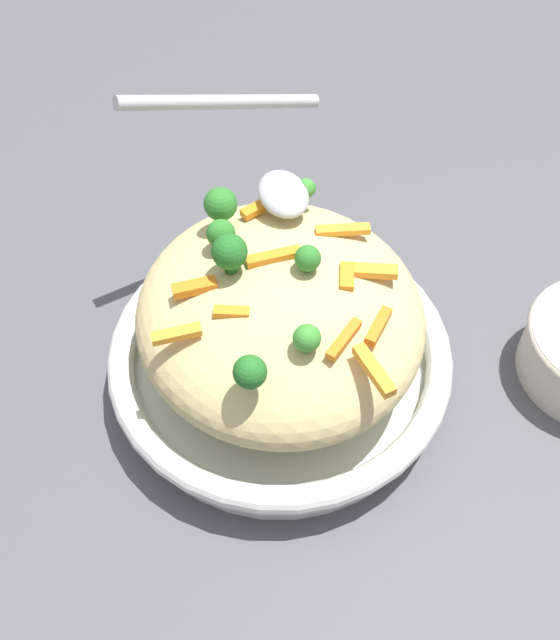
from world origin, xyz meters
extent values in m
plane|color=#4C4C51|center=(0.00, 0.00, 0.00)|extent=(2.40, 2.40, 0.00)
cylinder|color=silver|center=(0.00, 0.00, 0.01)|extent=(0.27, 0.27, 0.03)
torus|color=silver|center=(0.00, 0.00, 0.04)|extent=(0.29, 0.29, 0.02)
torus|color=black|center=(0.00, 0.00, 0.04)|extent=(0.28, 0.28, 0.00)
ellipsoid|color=#D1BA7A|center=(0.00, 0.00, 0.09)|extent=(0.24, 0.23, 0.10)
cube|color=orange|center=(0.04, -0.06, 0.13)|extent=(0.02, 0.04, 0.01)
cube|color=orange|center=(0.02, 0.00, 0.14)|extent=(0.01, 0.04, 0.01)
cube|color=orange|center=(-0.06, -0.05, 0.13)|extent=(0.03, 0.03, 0.01)
cube|color=orange|center=(0.08, -0.01, 0.13)|extent=(0.02, 0.04, 0.01)
cube|color=orange|center=(-0.07, -0.03, 0.13)|extent=(0.03, 0.03, 0.01)
cube|color=orange|center=(-0.10, -0.04, 0.13)|extent=(0.04, 0.02, 0.01)
cube|color=orange|center=(-0.01, -0.07, 0.13)|extent=(0.02, 0.04, 0.01)
cube|color=orange|center=(-0.01, -0.05, 0.13)|extent=(0.03, 0.02, 0.01)
cube|color=orange|center=(-0.02, 0.04, 0.13)|extent=(0.02, 0.03, 0.01)
cube|color=orange|center=(0.01, 0.06, 0.13)|extent=(0.01, 0.03, 0.01)
cube|color=orange|center=(-0.03, 0.09, 0.13)|extent=(0.01, 0.04, 0.01)
cylinder|color=#296820|center=(0.07, 0.03, 0.13)|extent=(0.01, 0.01, 0.01)
sphere|color=#2D7A28|center=(0.07, 0.03, 0.15)|extent=(0.03, 0.03, 0.03)
cylinder|color=#296820|center=(0.00, -0.02, 0.14)|extent=(0.01, 0.01, 0.01)
sphere|color=#2D7A28|center=(0.00, -0.02, 0.15)|extent=(0.02, 0.02, 0.02)
cylinder|color=#205B1C|center=(0.02, 0.03, 0.14)|extent=(0.01, 0.01, 0.01)
sphere|color=#236B23|center=(0.02, 0.03, 0.16)|extent=(0.03, 0.03, 0.03)
cylinder|color=#377928|center=(-0.07, 0.00, 0.13)|extent=(0.01, 0.01, 0.01)
sphere|color=#3D8E33|center=(-0.07, 0.00, 0.14)|extent=(0.02, 0.02, 0.02)
cylinder|color=#296820|center=(0.05, 0.03, 0.13)|extent=(0.01, 0.01, 0.01)
sphere|color=#2D7A28|center=(0.05, 0.03, 0.15)|extent=(0.02, 0.02, 0.02)
cylinder|color=#377928|center=(0.08, -0.05, 0.13)|extent=(0.01, 0.01, 0.01)
sphere|color=#3D8E33|center=(0.08, -0.05, 0.14)|extent=(0.02, 0.02, 0.02)
cylinder|color=#205B1C|center=(-0.08, 0.05, 0.13)|extent=(0.01, 0.01, 0.01)
sphere|color=#236B23|center=(-0.08, 0.05, 0.14)|extent=(0.02, 0.02, 0.02)
ellipsoid|color=#B7B7BC|center=(0.08, -0.03, 0.14)|extent=(0.06, 0.04, 0.02)
cylinder|color=#B7B7BC|center=(0.17, 0.00, 0.18)|extent=(0.06, 0.19, 0.07)
camera|label=1|loc=(-0.35, 0.10, 0.55)|focal=41.16mm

